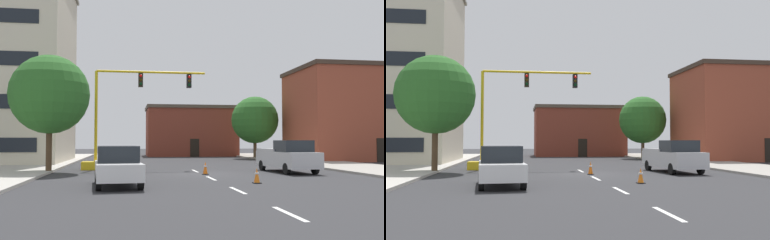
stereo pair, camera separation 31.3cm
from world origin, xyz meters
The scene contains 16 objects.
ground_plane centered at (0.00, 0.00, 0.00)m, with size 160.00×160.00×0.00m, color #2D2D30.
sidewalk_left centered at (-11.91, 8.00, 0.07)m, with size 6.00×56.00×0.14m, color #B2ADA3.
sidewalk_right centered at (11.91, 8.00, 0.07)m, with size 6.00×56.00×0.14m, color #9E998E.
lane_stripe_seg_0 centered at (0.00, -14.00, 0.00)m, with size 0.16×2.40×0.01m, color silver.
lane_stripe_seg_1 centered at (0.00, -8.50, 0.00)m, with size 0.16×2.40×0.01m, color silver.
lane_stripe_seg_2 centered at (0.00, -3.00, 0.00)m, with size 0.16×2.40×0.01m, color silver.
lane_stripe_seg_3 centered at (0.00, 2.50, 0.00)m, with size 0.16×2.40×0.01m, color silver.
building_brick_center centered at (3.69, 30.34, 3.20)m, with size 11.56×7.84×6.39m.
building_row_right centered at (18.67, 15.66, 4.67)m, with size 12.71×9.30×9.31m.
traffic_signal_gantry centered at (-5.45, 4.72, 2.21)m, with size 8.44×1.20×6.83m.
tree_left_near centered at (-9.09, 2.08, 4.80)m, with size 4.85×4.85×7.23m.
tree_right_far centered at (9.52, 20.69, 4.26)m, with size 5.18×5.18×6.85m.
pickup_truck_silver centered at (5.51, 0.48, 0.97)m, with size 2.43×5.54×1.99m.
sedan_white_near_left centered at (-4.75, -6.26, 0.89)m, with size 2.23×4.64×1.74m.
traffic_cone_roadside_a centered at (1.58, -5.90, 0.35)m, with size 0.36×0.36×0.72m.
traffic_cone_roadside_b centered at (0.15, -0.43, 0.38)m, with size 0.36×0.36×0.77m.
Camera 2 is at (-3.98, -25.18, 1.96)m, focal length 40.18 mm.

